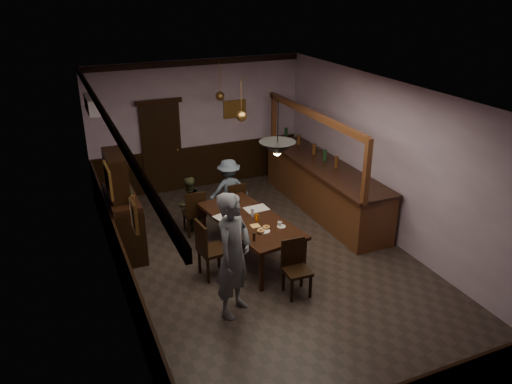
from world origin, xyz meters
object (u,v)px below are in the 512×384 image
pendant_iron (277,149)px  person_seated_left (189,204)px  chair_side (208,247)px  person_standing (234,255)px  bar_counter (323,186)px  pendant_brass_mid (242,116)px  person_seated_right (229,190)px  soda_can (257,218)px  sideboard (123,213)px  coffee_cup (280,224)px  chair_near (295,265)px  chair_far_right (235,201)px  dining_table (250,222)px  pendant_brass_far (220,96)px  chair_far_left (195,211)px

pendant_iron → person_seated_left: bearing=109.9°
chair_side → person_standing: person_standing is taller
bar_counter → pendant_brass_mid: size_ratio=4.90×
person_seated_right → bar_counter: bearing=171.2°
person_standing → person_seated_right: size_ratio=1.49×
person_standing → soda_can: person_standing is taller
pendant_iron → sideboard: bearing=138.4°
coffee_cup → pendant_brass_mid: pendant_brass_mid is taller
person_standing → pendant_brass_mid: 3.05m
chair_near → chair_far_right: bearing=92.0°
dining_table → person_seated_right: (0.20, 1.60, -0.04)m
dining_table → pendant_brass_mid: size_ratio=2.88×
chair_side → pendant_brass_far: size_ratio=1.26×
person_seated_right → chair_far_right: bearing=99.9°
soda_can → sideboard: bearing=149.7°
person_seated_left → pendant_brass_far: (1.18, 1.38, 1.75)m
coffee_cup → pendant_brass_far: size_ratio=0.10×
chair_near → pendant_iron: size_ratio=1.08×
chair_far_right → person_standing: (-1.07, -2.73, 0.48)m
chair_far_right → pendant_brass_mid: (0.06, -0.23, 1.81)m
dining_table → coffee_cup: bearing=-53.6°
chair_side → person_seated_right: bearing=-35.1°
chair_far_right → bar_counter: size_ratio=0.23×
chair_far_left → pendant_brass_mid: bearing=175.6°
pendant_brass_far → soda_can: bearing=-98.0°
chair_far_left → bar_counter: (2.84, -0.00, 0.06)m
sideboard → pendant_brass_mid: size_ratio=2.32×
dining_table → person_seated_right: bearing=82.8°
pendant_iron → pendant_brass_far: size_ratio=1.04×
chair_side → coffee_cup: size_ratio=12.78×
chair_side → pendant_brass_mid: bearing=-45.3°
pendant_iron → pendant_brass_far: bearing=84.2°
person_standing → bar_counter: 4.00m
person_standing → bar_counter: size_ratio=0.49×
person_standing → pendant_brass_far: 4.64m
person_seated_right → pendant_brass_far: pendant_brass_far is taller
chair_side → pendant_iron: pendant_iron is taller
chair_far_left → pendant_iron: size_ratio=1.10×
pendant_iron → chair_side: bearing=156.1°
chair_far_left → sideboard: 1.38m
sideboard → pendant_brass_mid: pendant_brass_mid is taller
person_seated_right → pendant_brass_far: size_ratio=1.60×
soda_can → bar_counter: (2.11, 1.29, -0.24)m
soda_can → chair_far_left: bearing=119.6°
chair_side → soda_can: 1.03m
chair_far_left → chair_far_right: 0.90m
sideboard → pendant_iron: (2.14, -1.90, 1.51)m
person_seated_right → pendant_brass_far: (0.29, 1.24, 1.65)m
person_seated_right → pendant_brass_mid: bearing=103.7°
sideboard → bar_counter: size_ratio=0.47×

